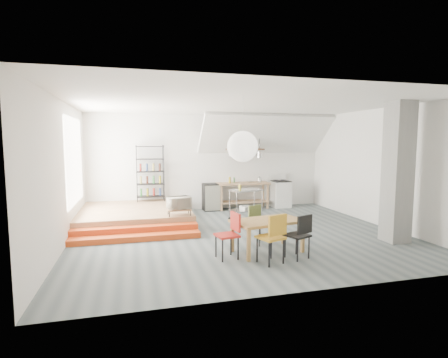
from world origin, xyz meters
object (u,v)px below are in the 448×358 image
object	(u,v)px
stove	(281,193)
dining_table	(268,223)
rolling_cart	(246,200)
mini_fridge	(211,197)

from	to	relation	value
stove	dining_table	bearing A→B (deg)	-116.78
stove	rolling_cart	world-z (taller)	stove
stove	dining_table	distance (m)	5.23
stove	rolling_cart	size ratio (longest dim) A/B	1.17
dining_table	mini_fridge	world-z (taller)	mini_fridge
stove	dining_table	size ratio (longest dim) A/B	0.75
dining_table	mini_fridge	size ratio (longest dim) A/B	1.74
dining_table	rolling_cart	xyz separation A→B (m)	(0.51, 2.98, -0.02)
mini_fridge	rolling_cart	bearing A→B (deg)	-69.02
stove	mini_fridge	xyz separation A→B (m)	(-2.51, 0.04, -0.03)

